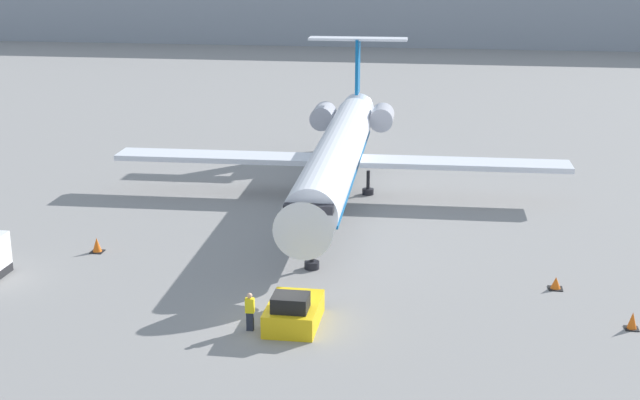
% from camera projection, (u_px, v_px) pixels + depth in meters
% --- Properties ---
extents(ground_plane, '(600.00, 600.00, 0.00)m').
position_uv_depth(ground_plane, '(288.00, 325.00, 40.47)').
color(ground_plane, gray).
extents(airplane_main, '(30.91, 33.70, 9.26)m').
position_uv_depth(airplane_main, '(339.00, 152.00, 59.99)').
color(airplane_main, silver).
rests_on(airplane_main, ground).
extents(pushback_tug, '(2.30, 3.73, 1.74)m').
position_uv_depth(pushback_tug, '(294.00, 312.00, 40.38)').
color(pushback_tug, yellow).
rests_on(pushback_tug, ground).
extents(worker_near_tug, '(0.40, 0.25, 1.79)m').
position_uv_depth(worker_near_tug, '(250.00, 311.00, 39.70)').
color(worker_near_tug, '#232838').
rests_on(worker_near_tug, ground).
extents(traffic_cone_left, '(0.72, 0.72, 0.84)m').
position_uv_depth(traffic_cone_left, '(97.00, 245.00, 49.96)').
color(traffic_cone_left, black).
rests_on(traffic_cone_left, ground).
extents(traffic_cone_right, '(0.71, 0.71, 0.63)m').
position_uv_depth(traffic_cone_right, '(556.00, 283.00, 44.65)').
color(traffic_cone_right, black).
rests_on(traffic_cone_right, ground).
extents(traffic_cone_mid, '(0.61, 0.61, 0.82)m').
position_uv_depth(traffic_cone_mid, '(632.00, 321.00, 39.98)').
color(traffic_cone_mid, black).
rests_on(traffic_cone_mid, ground).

